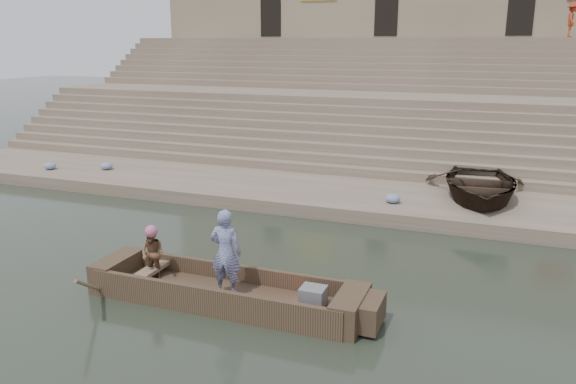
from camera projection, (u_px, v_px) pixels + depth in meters
The scene contains 14 objects.
ground at pixel (226, 308), 11.01m from camera, with size 120.00×120.00×0.00m, color #242E22.
lower_landing at pixel (339, 196), 18.18m from camera, with size 32.00×4.00×0.40m, color gray.
mid_landing at pixel (387, 127), 24.64m from camera, with size 32.00×3.00×2.80m, color gray.
upper_landing at pixel (414, 87), 30.65m from camera, with size 32.00×3.00×5.20m, color gray.
ghat_steps at pixel (395, 114), 26.07m from camera, with size 32.00×11.00×5.20m.
building_wall at pixel (428, 31), 33.48m from camera, with size 32.00×5.07×11.20m.
main_rowboat at pixel (225, 297), 11.23m from camera, with size 5.00×1.30×0.22m, color brown.
rowboat_trim at pixel (234, 290), 11.10m from camera, with size 6.04×2.63×1.77m.
standing_man at pixel (226, 252), 10.90m from camera, with size 0.63×0.41×1.73m, color navy.
rowing_man at pixel (153, 254), 11.70m from camera, with size 0.54×0.42×1.10m, color #206234.
television at pixel (312, 297), 10.51m from camera, with size 0.46×0.42×0.40m.
beached_rowboat at pixel (479, 184), 17.10m from camera, with size 3.17×4.44×0.92m, color #2D2116.
pedestrian at pixel (572, 20), 26.52m from camera, with size 1.01×0.58×1.57m, color #A2331B.
cloth_bundles at pixel (283, 183), 18.52m from camera, with size 22.02×2.21×0.26m.
Camera 1 is at (4.73, -8.96, 5.02)m, focal length 35.38 mm.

